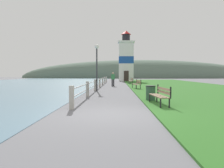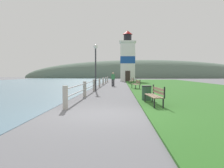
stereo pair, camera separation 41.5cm
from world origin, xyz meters
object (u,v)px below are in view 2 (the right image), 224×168
at_px(trash_bin, 147,93).
at_px(park_bench_midway, 136,84).
at_px(person_strolling, 113,79).
at_px(lighthouse, 128,59).
at_px(park_bench_far, 132,80).
at_px(lamp_post, 96,59).
at_px(park_bench_near, 155,94).

bearing_deg(trash_bin, park_bench_midway, 89.29).
bearing_deg(park_bench_midway, person_strolling, -70.29).
height_order(lighthouse, person_strolling, lighthouse).
height_order(park_bench_far, person_strolling, person_strolling).
xyz_separation_m(lighthouse, lamp_post, (-3.45, -23.41, -1.50)).
distance_m(park_bench_near, lighthouse, 32.22).
distance_m(trash_bin, lamp_post, 8.06).
bearing_deg(lighthouse, trash_bin, -89.85).
distance_m(park_bench_far, lighthouse, 12.61).
xyz_separation_m(park_bench_midway, trash_bin, (-0.11, -9.04, -0.12)).
bearing_deg(lamp_post, lighthouse, 81.62).
relative_size(lighthouse, trash_bin, 11.51).
xyz_separation_m(park_bench_near, lighthouse, (-0.26, 32.01, 3.69)).
relative_size(park_bench_far, person_strolling, 1.16).
relative_size(park_bench_near, trash_bin, 2.38).
height_order(park_bench_midway, lighthouse, lighthouse).
xyz_separation_m(park_bench_midway, lighthouse, (-0.19, 21.23, 3.69)).
bearing_deg(lighthouse, park_bench_near, -89.53).
bearing_deg(park_bench_far, lamp_post, 68.94).
height_order(park_bench_midway, park_bench_far, same).
height_order(park_bench_far, lighthouse, lighthouse).
height_order(park_bench_near, trash_bin, park_bench_near).
bearing_deg(lamp_post, park_bench_near, -66.67).
bearing_deg(park_bench_far, trash_bin, 86.36).
xyz_separation_m(trash_bin, lamp_post, (-3.53, 6.86, 2.31)).
height_order(park_bench_near, park_bench_midway, same).
distance_m(park_bench_near, person_strolling, 15.56).
bearing_deg(person_strolling, lighthouse, -21.92).
bearing_deg(lighthouse, person_strolling, -97.52).
height_order(person_strolling, lamp_post, lamp_post).
relative_size(lighthouse, person_strolling, 5.90).
bearing_deg(trash_bin, person_strolling, 99.49).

